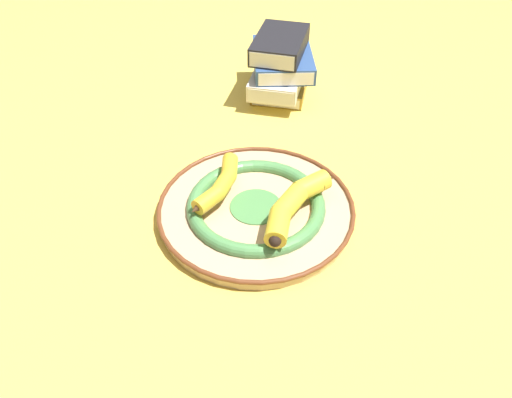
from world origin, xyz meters
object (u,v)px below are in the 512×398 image
banana_b (294,203)px  book_stack (280,66)px  banana_a (220,185)px  decorative_bowl (256,208)px

banana_b → book_stack: book_stack is taller
banana_a → book_stack: size_ratio=0.58×
banana_b → book_stack: (0.43, -0.20, 0.02)m
book_stack → banana_b: bearing=8.6°
banana_a → banana_b: size_ratio=0.73×
decorative_bowl → book_stack: size_ratio=1.51×
banana_a → book_stack: book_stack is taller
banana_a → banana_b: bearing=-92.0°
banana_b → book_stack: size_ratio=0.79×
banana_b → decorative_bowl: bearing=-81.2°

